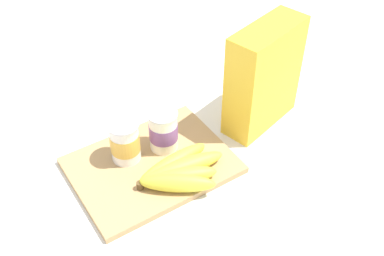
% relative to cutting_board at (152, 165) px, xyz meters
% --- Properties ---
extents(ground_plane, '(2.40, 2.40, 0.00)m').
position_rel_cutting_board_xyz_m(ground_plane, '(0.00, 0.00, -0.01)').
color(ground_plane, silver).
extents(cutting_board, '(0.33, 0.25, 0.02)m').
position_rel_cutting_board_xyz_m(cutting_board, '(0.00, 0.00, 0.00)').
color(cutting_board, tan).
rests_on(cutting_board, ground_plane).
extents(cereal_box, '(0.21, 0.13, 0.25)m').
position_rel_cutting_board_xyz_m(cereal_box, '(0.30, 0.00, 0.12)').
color(cereal_box, yellow).
rests_on(cereal_box, ground_plane).
extents(yogurt_cup_front, '(0.07, 0.07, 0.10)m').
position_rel_cutting_board_xyz_m(yogurt_cup_front, '(-0.04, 0.04, 0.06)').
color(yogurt_cup_front, white).
rests_on(yogurt_cup_front, cutting_board).
extents(yogurt_cup_back, '(0.07, 0.07, 0.10)m').
position_rel_cutting_board_xyz_m(yogurt_cup_back, '(0.05, 0.03, 0.05)').
color(yogurt_cup_back, white).
rests_on(yogurt_cup_back, cutting_board).
extents(banana_bunch, '(0.20, 0.14, 0.04)m').
position_rel_cutting_board_xyz_m(banana_bunch, '(0.02, -0.07, 0.03)').
color(banana_bunch, yellow).
rests_on(banana_bunch, cutting_board).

